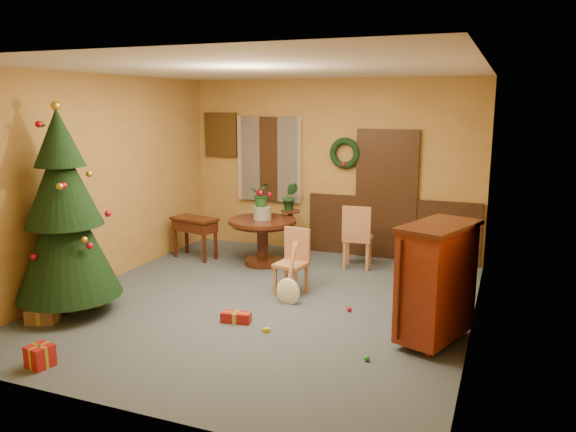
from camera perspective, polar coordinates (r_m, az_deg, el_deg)
The scene contains 21 objects.
room_envelope at distance 9.37m, azimuth 5.51°, elevation 2.83°, with size 5.50×5.50×5.50m.
dining_table at distance 8.78m, azimuth -2.61°, elevation -1.74°, with size 1.06×1.06×0.73m.
urn at distance 8.71m, azimuth -2.63°, elevation 0.32°, with size 0.28×0.28×0.21m, color slate.
centerpiece_plant at distance 8.66m, azimuth -2.64°, elevation 2.24°, with size 0.35×0.30×0.38m, color #1E4C23.
chair_near at distance 7.49m, azimuth 0.56°, elevation -4.37°, with size 0.43×0.43×0.87m.
chair_far at distance 8.62m, azimuth 7.04°, elevation -1.91°, with size 0.48×0.48×0.99m.
guitar at distance 7.11m, azimuth 0.02°, elevation -6.01°, with size 0.32×0.15×0.75m, color #F2EBC9, non-canonical shape.
plant_stand at distance 9.18m, azimuth 0.23°, elevation -1.25°, with size 0.31×0.31×0.79m.
stand_plant at distance 9.08m, azimuth 0.24°, elevation 1.99°, with size 0.25×0.20×0.46m, color #19471E.
christmas_tree at distance 7.12m, azimuth -21.77°, elevation 0.01°, with size 1.23×1.23×2.53m.
writing_desk at distance 9.27m, azimuth -9.46°, elevation -1.18°, with size 0.83×0.53×0.68m.
sideboard at distance 6.12m, azimuth 14.86°, elevation -6.27°, with size 0.84×1.13×1.29m.
gift_a at distance 7.21m, azimuth -23.66°, elevation -9.19°, with size 0.40×0.35×0.18m.
gift_b at distance 6.08m, azimuth -23.89°, elevation -12.89°, with size 0.25×0.25×0.22m.
gift_c at distance 7.56m, azimuth -19.13°, elevation -8.08°, with size 0.30×0.27×0.13m.
gift_d at distance 6.66m, azimuth -5.31°, elevation -10.21°, with size 0.36×0.19×0.12m.
toy_a at distance 6.80m, azimuth -5.65°, elevation -10.05°, with size 0.08×0.05×0.05m, color #223396.
toy_b at distance 5.78m, azimuth 8.01°, elevation -14.11°, with size 0.06×0.06×0.06m, color green.
toy_c at distance 6.37m, azimuth -2.24°, elevation -11.52°, with size 0.08×0.05×0.05m, color gold.
toy_d at distance 6.99m, azimuth 6.24°, elevation -9.42°, with size 0.06×0.06×0.06m, color #AD0B22.
toy_e at distance 6.78m, azimuth -4.51°, elevation -10.09°, with size 0.08×0.05×0.05m, color gold.
Camera 1 is at (2.78, -6.20, 2.51)m, focal length 35.00 mm.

